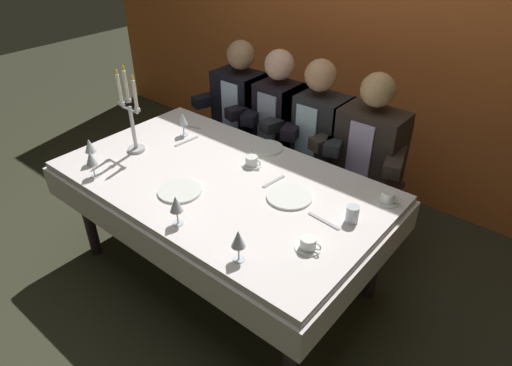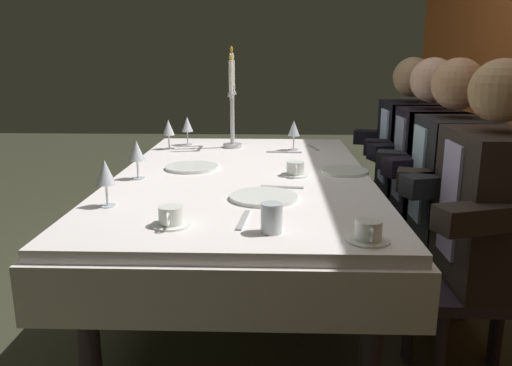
% 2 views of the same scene
% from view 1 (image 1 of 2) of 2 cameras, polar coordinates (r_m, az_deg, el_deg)
% --- Properties ---
extents(ground_plane, '(12.00, 12.00, 0.00)m').
position_cam_1_polar(ground_plane, '(3.03, -4.00, -11.32)').
color(ground_plane, '#333524').
extents(back_wall, '(6.00, 0.12, 2.70)m').
position_cam_1_polar(back_wall, '(3.63, 14.47, 19.87)').
color(back_wall, orange).
rests_on(back_wall, ground_plane).
extents(dining_table, '(1.94, 1.14, 0.74)m').
position_cam_1_polar(dining_table, '(2.63, -4.51, -1.59)').
color(dining_table, white).
rests_on(dining_table, ground_plane).
extents(candelabra, '(0.19, 0.11, 0.56)m').
position_cam_1_polar(candelabra, '(2.85, -15.69, 8.00)').
color(candelabra, silver).
rests_on(candelabra, dining_table).
extents(dinner_plate_0, '(0.24, 0.24, 0.01)m').
position_cam_1_polar(dinner_plate_0, '(2.48, -9.74, -0.98)').
color(dinner_plate_0, white).
rests_on(dinner_plate_0, dining_table).
extents(dinner_plate_1, '(0.25, 0.25, 0.01)m').
position_cam_1_polar(dinner_plate_1, '(2.40, 4.29, -1.73)').
color(dinner_plate_1, white).
rests_on(dinner_plate_1, dining_table).
extents(dinner_plate_2, '(0.21, 0.21, 0.01)m').
position_cam_1_polar(dinner_plate_2, '(2.87, 1.39, 4.53)').
color(dinner_plate_2, white).
rests_on(dinner_plate_2, dining_table).
extents(wine_glass_0, '(0.07, 0.07, 0.16)m').
position_cam_1_polar(wine_glass_0, '(1.95, -2.28, -7.27)').
color(wine_glass_0, silver).
rests_on(wine_glass_0, dining_table).
extents(wine_glass_1, '(0.07, 0.07, 0.16)m').
position_cam_1_polar(wine_glass_1, '(2.69, -20.39, 2.90)').
color(wine_glass_1, silver).
rests_on(wine_glass_1, dining_table).
extents(wine_glass_2, '(0.07, 0.07, 0.16)m').
position_cam_1_polar(wine_glass_2, '(2.18, -10.22, -2.76)').
color(wine_glass_2, silver).
rests_on(wine_glass_2, dining_table).
extents(wine_glass_3, '(0.07, 0.07, 0.16)m').
position_cam_1_polar(wine_glass_3, '(2.83, -20.54, 4.45)').
color(wine_glass_3, silver).
rests_on(wine_glass_3, dining_table).
extents(wine_glass_4, '(0.07, 0.07, 0.16)m').
position_cam_1_polar(wine_glass_4, '(3.03, -9.39, 8.03)').
color(wine_glass_4, silver).
rests_on(wine_glass_4, dining_table).
extents(water_tumbler_0, '(0.06, 0.06, 0.09)m').
position_cam_1_polar(water_tumbler_0, '(2.26, 12.25, -3.91)').
color(water_tumbler_0, silver).
rests_on(water_tumbler_0, dining_table).
extents(coffee_cup_0, '(0.13, 0.12, 0.06)m').
position_cam_1_polar(coffee_cup_0, '(2.67, -0.53, 2.76)').
color(coffee_cup_0, white).
rests_on(coffee_cup_0, dining_table).
extents(coffee_cup_1, '(0.13, 0.12, 0.06)m').
position_cam_1_polar(coffee_cup_1, '(2.07, 6.74, -7.76)').
color(coffee_cup_1, white).
rests_on(coffee_cup_1, dining_table).
extents(coffee_cup_2, '(0.13, 0.12, 0.06)m').
position_cam_1_polar(coffee_cup_2, '(2.45, 16.61, -1.82)').
color(coffee_cup_2, white).
rests_on(coffee_cup_2, dining_table).
extents(fork_0, '(0.17, 0.06, 0.01)m').
position_cam_1_polar(fork_0, '(3.19, -8.51, 7.17)').
color(fork_0, '#B7B7BC').
rests_on(fork_0, dining_table).
extents(knife_1, '(0.03, 0.19, 0.01)m').
position_cam_1_polar(knife_1, '(2.99, -8.89, 5.33)').
color(knife_1, '#B7B7BC').
rests_on(knife_1, dining_table).
extents(fork_2, '(0.04, 0.17, 0.01)m').
position_cam_1_polar(fork_2, '(2.53, 2.29, 0.21)').
color(fork_2, '#B7B7BC').
rests_on(fork_2, dining_table).
extents(knife_3, '(0.19, 0.04, 0.01)m').
position_cam_1_polar(knife_3, '(2.25, 8.68, -4.83)').
color(knife_3, '#B7B7BC').
rests_on(knife_3, dining_table).
extents(seated_diner_0, '(0.63, 0.48, 1.24)m').
position_cam_1_polar(seated_diner_0, '(3.51, -1.77, 9.87)').
color(seated_diner_0, '#2F232A').
rests_on(seated_diner_0, ground_plane).
extents(seated_diner_1, '(0.63, 0.48, 1.24)m').
position_cam_1_polar(seated_diner_1, '(3.31, 2.89, 8.34)').
color(seated_diner_1, '#2F232A').
rests_on(seated_diner_1, ground_plane).
extents(seated_diner_2, '(0.63, 0.48, 1.24)m').
position_cam_1_polar(seated_diner_2, '(3.14, 7.78, 6.66)').
color(seated_diner_2, '#2F232A').
rests_on(seated_diner_2, ground_plane).
extents(seated_diner_3, '(0.63, 0.48, 1.24)m').
position_cam_1_polar(seated_diner_3, '(2.98, 14.30, 4.33)').
color(seated_diner_3, '#2F232A').
rests_on(seated_diner_3, ground_plane).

